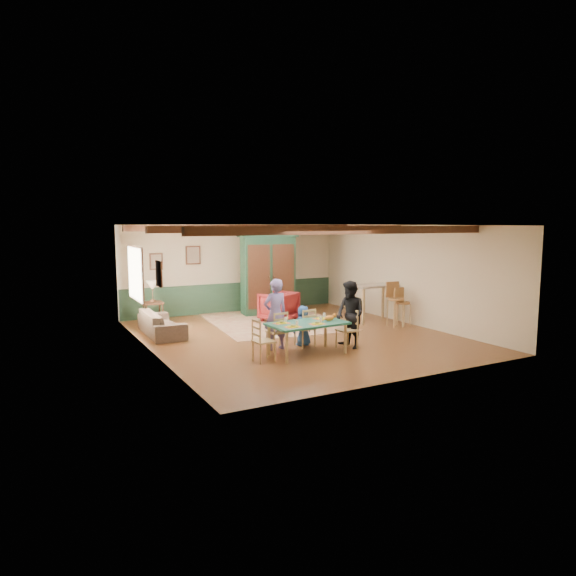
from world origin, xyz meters
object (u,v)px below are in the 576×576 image
armoire (268,274)px  table_lamp (153,292)px  dining_chair_far_left (277,331)px  end_table (153,314)px  dining_chair_far_right (305,327)px  counter_table (373,303)px  dining_chair_end_left (264,340)px  bar_stool_right (403,307)px  person_man (275,314)px  cat (329,317)px  dining_chair_end_right (347,329)px  sofa (162,323)px  dining_table (307,339)px  armchair (279,306)px  person_child (303,326)px  person_woman (350,315)px  bar_stool_left (396,304)px

armoire → table_lamp: bearing=-170.2°
dining_chair_far_left → end_table: size_ratio=1.36×
dining_chair_far_right → counter_table: bearing=-155.9°
end_table → counter_table: bearing=-23.0°
dining_chair_end_left → counter_table: bearing=-65.7°
counter_table → bar_stool_right: counter_table is taller
person_man → cat: person_man is taller
dining_chair_end_right → sofa: 4.63m
dining_table → dining_chair_far_right: size_ratio=1.89×
dining_chair_end_left → sofa: (-1.17, 3.41, -0.14)m
person_man → counter_table: bearing=-160.8°
sofa → armchair: bearing=-85.2°
person_child → end_table: (-2.42, 3.92, -0.14)m
sofa → end_table: bearing=-4.1°
dining_chair_end_left → end_table: bearing=9.7°
person_woman → end_table: bearing=-147.9°
person_man → bar_stool_right: size_ratio=1.52×
end_table → armchair: bearing=-18.2°
person_man → table_lamp: 4.31m
armoire → table_lamp: (-3.51, -0.11, -0.30)m
cat → bar_stool_right: bar_stool_right is taller
dining_chair_end_right → armoire: 4.79m
dining_chair_end_left → armoire: (2.45, 4.82, 0.79)m
person_man → cat: (0.90, -0.77, -0.02)m
sofa → dining_table: bearing=-145.8°
person_man → person_woman: (1.53, -0.64, -0.03)m
person_man → armoire: (1.81, 4.06, 0.44)m
table_lamp → armchair: bearing=-18.2°
dining_table → person_child: size_ratio=1.79×
counter_table → person_child: bearing=-154.0°
dining_table → bar_stool_left: 3.89m
person_woman → table_lamp: person_woman is taller
person_woman → table_lamp: (-3.23, 4.60, 0.17)m
dining_table → armoire: (1.41, 4.77, 0.88)m
dining_chair_end_right → bar_stool_left: bearing=115.7°
armoire → armchair: armoire is taller
dining_chair_end_right → table_lamp: bearing=-148.7°
dining_chair_end_left → cat: (1.54, -0.01, 0.33)m
dining_chair_end_right → armchair: dining_chair_end_right is taller
armchair → bar_stool_right: 3.42m
dining_chair_end_right → sofa: dining_chair_end_right is taller
sofa → counter_table: size_ratio=1.60×
dining_chair_end_left → counter_table: counter_table is taller
dining_chair_far_right → bar_stool_left: (3.27, 0.79, 0.16)m
dining_chair_end_left → bar_stool_left: size_ratio=0.73×
person_woman → cat: person_woman is taller
cat → counter_table: 3.81m
dining_chair_end_right → cat: dining_chair_end_right is taller
cat → armchair: size_ratio=0.36×
person_child → end_table: bearing=-61.3°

